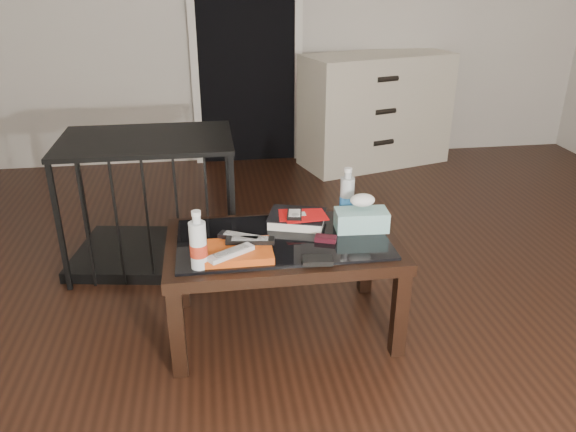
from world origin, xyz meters
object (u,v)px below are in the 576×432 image
Objects in this scene: coffee_table at (283,251)px; textbook at (297,219)px; pet_crate at (154,221)px; water_bottle_right at (347,193)px; water_bottle_left at (198,240)px; dresser at (375,110)px; tissue_box at (361,220)px.

textbook reaches higher than coffee_table.
pet_crate is 1.17m from water_bottle_right.
pet_crate is 4.15× the size of water_bottle_left.
coffee_table is at bearing -104.21° from textbook.
dresser reaches higher than coffee_table.
water_bottle_left is (-0.44, -0.34, 0.10)m from textbook.
dresser is at bearing 82.47° from textbook.
textbook is (0.09, 0.14, 0.09)m from coffee_table.
dresser reaches higher than water_bottle_left.
water_bottle_left reaches higher than coffee_table.
water_bottle_left is at bearing -124.33° from textbook.
coffee_table is 0.42m from water_bottle_right.
pet_crate reaches higher than coffee_table.
water_bottle_left reaches higher than textbook.
pet_crate reaches higher than tissue_box.
coffee_table is 4.20× the size of water_bottle_left.
water_bottle_right is at bearing -126.19° from dresser.
water_bottle_left is 1.03× the size of tissue_box.
water_bottle_left is (0.26, -0.98, 0.35)m from pet_crate.
textbook is at bearing -131.35° from dresser.
textbook is (0.70, -0.63, 0.25)m from pet_crate.
dresser is 2.34m from tissue_box.
dresser is 1.31× the size of pet_crate.
pet_crate is 4.29× the size of tissue_box.
tissue_box reaches higher than textbook.
pet_crate is at bearing 105.09° from water_bottle_left.
water_bottle_left is at bearing -136.41° from dresser.
water_bottle_left is at bearing -65.42° from pet_crate.
water_bottle_right is (0.24, 0.05, 0.10)m from textbook.
textbook is 1.05× the size of water_bottle_left.
textbook is (-1.00, -2.13, 0.03)m from dresser.
coffee_table is 0.18m from textbook.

